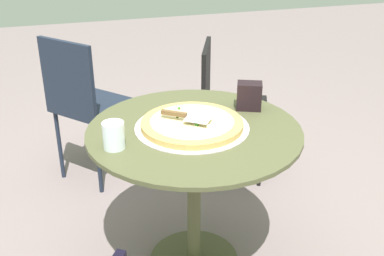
{
  "coord_description": "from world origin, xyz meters",
  "views": [
    {
      "loc": [
        -0.5,
        -1.69,
        1.55
      ],
      "look_at": [
        -0.01,
        0.01,
        0.69
      ],
      "focal_mm": 44.83,
      "sensor_mm": 36.0,
      "label": 1
    }
  ],
  "objects": [
    {
      "name": "drinking_cup",
      "position": [
        -0.34,
        -0.07,
        0.75
      ],
      "size": [
        0.08,
        0.08,
        0.1
      ],
      "primitive_type": "cylinder",
      "color": "white",
      "rests_on": "patio_table"
    },
    {
      "name": "pizza_on_tray",
      "position": [
        -0.01,
        0.01,
        0.71
      ],
      "size": [
        0.47,
        0.47,
        0.05
      ],
      "color": "beige",
      "rests_on": "patio_table"
    },
    {
      "name": "patio_chair_corner",
      "position": [
        -0.39,
        0.89,
        0.52
      ],
      "size": [
        0.52,
        0.52,
        0.88
      ],
      "color": "#1C2434",
      "rests_on": "ground"
    },
    {
      "name": "napkin_dispenser",
      "position": [
        0.29,
        0.13,
        0.76
      ],
      "size": [
        0.13,
        0.11,
        0.12
      ],
      "primitive_type": "cube",
      "rotation": [
        0.0,
        0.0,
        2.75
      ],
      "color": "black",
      "rests_on": "patio_table"
    },
    {
      "name": "patio_chair_near",
      "position": [
        0.41,
        0.76,
        0.48
      ],
      "size": [
        0.49,
        0.49,
        0.8
      ],
      "color": "black",
      "rests_on": "ground"
    },
    {
      "name": "pizza_server",
      "position": [
        -0.03,
        0.02,
        0.75
      ],
      "size": [
        0.2,
        0.16,
        0.02
      ],
      "color": "silver",
      "rests_on": "pizza_on_tray"
    },
    {
      "name": "patio_table",
      "position": [
        0.0,
        0.0,
        0.54
      ],
      "size": [
        0.89,
        0.89,
        0.7
      ],
      "color": "#4D4F31",
      "rests_on": "ground"
    }
  ]
}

